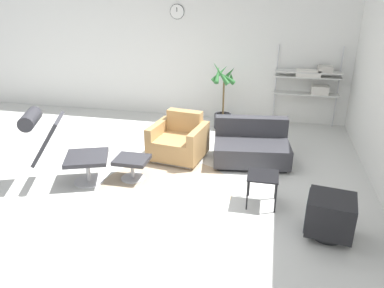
# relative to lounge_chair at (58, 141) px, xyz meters

# --- Properties ---
(ground_plane) EXTENTS (12.00, 12.00, 0.00)m
(ground_plane) POSITION_rel_lounge_chair_xyz_m (1.54, 0.28, -0.67)
(ground_plane) COLOR silver
(wall_back) EXTENTS (12.00, 0.09, 2.80)m
(wall_back) POSITION_rel_lounge_chair_xyz_m (1.54, 3.56, 0.73)
(wall_back) COLOR silver
(wall_back) RESTS_ON ground_plane
(round_rug) EXTENTS (1.94, 1.94, 0.01)m
(round_rug) POSITION_rel_lounge_chair_xyz_m (1.52, 0.19, -0.67)
(round_rug) COLOR tan
(round_rug) RESTS_ON ground_plane
(lounge_chair) EXTENTS (1.21, 0.90, 1.12)m
(lounge_chair) POSITION_rel_lounge_chair_xyz_m (0.00, 0.00, 0.00)
(lounge_chair) COLOR #BCBCC1
(lounge_chair) RESTS_ON ground_plane
(ottoman) EXTENTS (0.49, 0.42, 0.34)m
(ottoman) POSITION_rel_lounge_chair_xyz_m (0.95, 0.36, -0.41)
(ottoman) COLOR #BCBCC1
(ottoman) RESTS_ON ground_plane
(armchair_red) EXTENTS (0.95, 0.91, 0.75)m
(armchair_red) POSITION_rel_lounge_chair_xyz_m (1.45, 1.25, -0.39)
(armchair_red) COLOR silver
(armchair_red) RESTS_ON ground_plane
(couch_low) EXTENTS (1.30, 0.98, 0.68)m
(couch_low) POSITION_rel_lounge_chair_xyz_m (2.64, 1.38, -0.42)
(couch_low) COLOR black
(couch_low) RESTS_ON ground_plane
(side_table) EXTENTS (0.40, 0.40, 0.43)m
(side_table) POSITION_rel_lounge_chair_xyz_m (2.88, 0.05, -0.29)
(side_table) COLOR black
(side_table) RESTS_ON ground_plane
(crt_television) EXTENTS (0.58, 0.56, 0.51)m
(crt_television) POSITION_rel_lounge_chair_xyz_m (3.66, -0.50, -0.40)
(crt_television) COLOR black
(crt_television) RESTS_ON ground_plane
(potted_plant) EXTENTS (0.53, 0.55, 1.38)m
(potted_plant) POSITION_rel_lounge_chair_xyz_m (1.96, 2.87, -0.15)
(potted_plant) COLOR #333338
(potted_plant) RESTS_ON ground_plane
(shelf_unit) EXTENTS (1.28, 0.28, 1.64)m
(shelf_unit) POSITION_rel_lounge_chair_xyz_m (3.66, 3.34, 0.32)
(shelf_unit) COLOR #BCBCC1
(shelf_unit) RESTS_ON ground_plane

